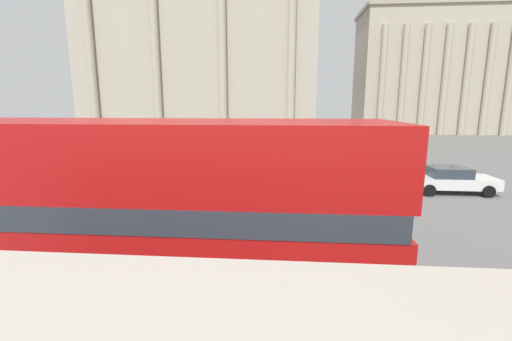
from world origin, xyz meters
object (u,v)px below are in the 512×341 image
at_px(car_white, 450,179).
at_px(pedestrian_black, 311,153).
at_px(plaza_building_right, 431,72).
at_px(pedestrian_olive, 215,151).
at_px(traffic_light_near, 182,157).
at_px(pedestrian_white, 355,139).
at_px(double_decker_bus, 115,213).
at_px(plaza_building_left, 201,47).
at_px(traffic_light_mid, 373,142).
at_px(pedestrian_red, 324,139).

relative_size(car_white, pedestrian_black, 2.30).
bearing_deg(car_white, plaza_building_right, -25.86).
bearing_deg(pedestrian_black, car_white, -123.05).
distance_m(pedestrian_olive, pedestrian_black, 7.14).
bearing_deg(pedestrian_black, traffic_light_near, 168.31).
bearing_deg(pedestrian_white, plaza_building_right, 44.25).
relative_size(double_decker_bus, plaza_building_left, 0.36).
bearing_deg(traffic_light_near, traffic_light_mid, 40.79).
relative_size(traffic_light_mid, car_white, 0.86).
xyz_separation_m(plaza_building_left, pedestrian_black, (13.02, -21.65, -10.92)).
height_order(plaza_building_left, car_white, plaza_building_left).
distance_m(traffic_light_near, car_white, 13.71).
relative_size(double_decker_bus, traffic_light_mid, 2.98).
height_order(double_decker_bus, pedestrian_olive, double_decker_bus).
xyz_separation_m(plaza_building_right, traffic_light_near, (-27.03, -46.54, -6.98)).
bearing_deg(pedestrian_red, plaza_building_right, -80.40).
bearing_deg(pedestrian_olive, pedestrian_white, 118.30).
height_order(plaza_building_left, pedestrian_white, plaza_building_left).
distance_m(car_white, pedestrian_black, 9.53).
bearing_deg(double_decker_bus, traffic_light_near, 100.64).
xyz_separation_m(traffic_light_mid, car_white, (3.52, -1.97, -1.67)).
bearing_deg(double_decker_bus, pedestrian_white, 76.50).
relative_size(car_white, pedestrian_red, 2.57).
relative_size(plaza_building_left, car_white, 7.13).
xyz_separation_m(plaza_building_right, pedestrian_black, (-21.29, -34.04, -8.49)).
relative_size(plaza_building_right, pedestrian_olive, 12.91).
distance_m(plaza_building_left, traffic_light_near, 36.16).
relative_size(traffic_light_near, traffic_light_mid, 1.09).
bearing_deg(plaza_building_right, pedestrian_white, -123.97).
bearing_deg(plaza_building_left, traffic_light_near, -77.97).
distance_m(car_white, pedestrian_red, 18.71).
distance_m(plaza_building_left, plaza_building_right, 36.56).
relative_size(traffic_light_near, pedestrian_white, 2.17).
distance_m(traffic_light_mid, pedestrian_white, 15.18).
bearing_deg(pedestrian_white, plaza_building_left, 135.79).
bearing_deg(pedestrian_olive, double_decker_bus, -4.79).
xyz_separation_m(traffic_light_mid, pedestrian_red, (-0.86, 16.22, -1.44)).
relative_size(pedestrian_white, pedestrian_black, 1.00).
bearing_deg(pedestrian_black, plaza_building_left, 43.99).
bearing_deg(plaza_building_right, pedestrian_red, -130.03).
height_order(plaza_building_right, pedestrian_black, plaza_building_right).
xyz_separation_m(pedestrian_olive, pedestrian_black, (7.14, -0.27, 0.03)).
height_order(pedestrian_olive, pedestrian_white, pedestrian_white).
xyz_separation_m(plaza_building_left, traffic_light_mid, (16.11, -26.53, -9.60)).
bearing_deg(pedestrian_olive, car_white, 52.29).
relative_size(plaza_building_left, pedestrian_red, 18.29).
xyz_separation_m(plaza_building_left, pedestrian_red, (15.24, -10.32, -11.04)).
distance_m(plaza_building_right, pedestrian_black, 41.03).
height_order(double_decker_bus, car_white, double_decker_bus).
bearing_deg(pedestrian_red, traffic_light_mid, 142.68).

